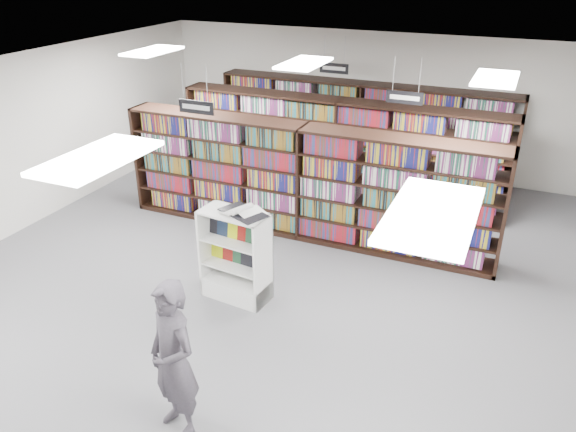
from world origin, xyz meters
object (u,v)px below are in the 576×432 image
at_px(shopper, 173,361).
at_px(open_book, 243,211).
at_px(endcap_display, 237,268).
at_px(bookshelf_row_near, 303,182).

bearing_deg(shopper, open_book, 124.05).
relative_size(endcap_display, shopper, 0.76).
bearing_deg(endcap_display, open_book, 8.76).
bearing_deg(bookshelf_row_near, endcap_display, -93.26).
xyz_separation_m(bookshelf_row_near, endcap_display, (-0.13, -2.30, -0.56)).
relative_size(bookshelf_row_near, shopper, 3.72).
bearing_deg(shopper, bookshelf_row_near, 118.75).
xyz_separation_m(bookshelf_row_near, shopper, (0.52, -4.92, -0.11)).
relative_size(bookshelf_row_near, endcap_display, 4.91).
bearing_deg(bookshelf_row_near, open_book, -90.12).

